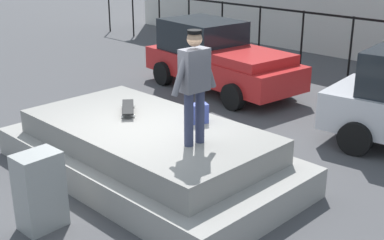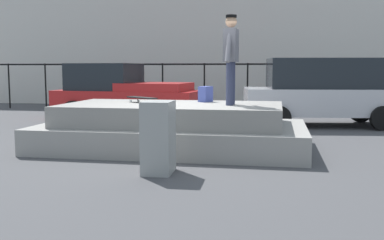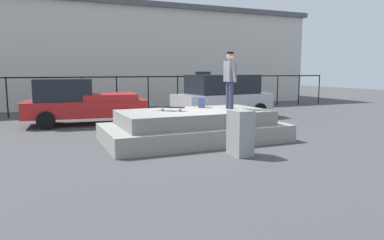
{
  "view_description": "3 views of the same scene",
  "coord_description": "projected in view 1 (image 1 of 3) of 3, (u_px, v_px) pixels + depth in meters",
  "views": [
    {
      "loc": [
        6.03,
        -5.01,
        3.86
      ],
      "look_at": [
        -0.11,
        1.14,
        0.74
      ],
      "focal_mm": 48.01,
      "sensor_mm": 36.0,
      "label": 1
    },
    {
      "loc": [
        1.87,
        -8.77,
        1.62
      ],
      "look_at": [
        0.04,
        1.08,
        0.48
      ],
      "focal_mm": 42.81,
      "sensor_mm": 36.0,
      "label": 2
    },
    {
      "loc": [
        -4.44,
        -9.42,
        2.07
      ],
      "look_at": [
        0.35,
        1.52,
        0.41
      ],
      "focal_mm": 33.44,
      "sensor_mm": 36.0,
      "label": 3
    }
  ],
  "objects": [
    {
      "name": "car_red_pickup_near",
      "position": [
        217.0,
        57.0,
        13.47
      ],
      "size": [
        4.67,
        2.35,
        1.76
      ],
      "color": "#B21E1E",
      "rests_on": "ground_plane"
    },
    {
      "name": "utility_box",
      "position": [
        40.0,
        191.0,
        7.05
      ],
      "size": [
        0.46,
        0.61,
        1.11
      ],
      "primitive_type": "cube",
      "rotation": [
        0.0,
        0.0,
        0.03
      ],
      "color": "gray",
      "rests_on": "ground_plane"
    },
    {
      "name": "ground_plane",
      "position": [
        149.0,
        179.0,
        8.65
      ],
      "size": [
        60.0,
        60.0,
        0.0
      ],
      "primitive_type": "plane",
      "color": "#424244"
    },
    {
      "name": "backpack",
      "position": [
        199.0,
        113.0,
        8.59
      ],
      "size": [
        0.3,
        0.34,
        0.33
      ],
      "primitive_type": "cube",
      "rotation": [
        0.0,
        0.0,
        1.11
      ],
      "color": "#3F4C99",
      "rests_on": "concrete_ledge"
    },
    {
      "name": "skateboard",
      "position": [
        128.0,
        107.0,
        9.09
      ],
      "size": [
        0.77,
        0.67,
        0.12
      ],
      "color": "black",
      "rests_on": "concrete_ledge"
    },
    {
      "name": "concrete_ledge",
      "position": [
        147.0,
        151.0,
        8.73
      ],
      "size": [
        5.27,
        2.8,
        0.9
      ],
      "color": "gray",
      "rests_on": "ground_plane"
    },
    {
      "name": "skateboarder",
      "position": [
        194.0,
        80.0,
        7.42
      ],
      "size": [
        0.27,
        0.85,
        1.72
      ],
      "color": "#2D334C",
      "rests_on": "concrete_ledge"
    },
    {
      "name": "fence_row",
      "position": [
        379.0,
        42.0,
        13.64
      ],
      "size": [
        24.06,
        0.06,
        1.8
      ],
      "color": "black",
      "rests_on": "ground_plane"
    }
  ]
}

